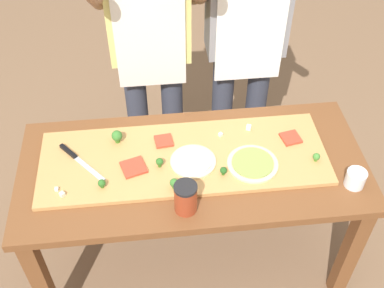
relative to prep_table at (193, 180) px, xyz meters
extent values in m
plane|color=brown|center=(0.00, 0.00, -0.64)|extent=(8.00, 8.00, 0.00)
cube|color=brown|center=(-0.72, -0.29, -0.28)|extent=(0.07, 0.07, 0.71)
cube|color=brown|center=(0.72, -0.29, -0.28)|extent=(0.07, 0.07, 0.71)
cube|color=brown|center=(-0.72, 0.29, -0.28)|extent=(0.07, 0.07, 0.71)
cube|color=brown|center=(0.72, 0.29, -0.28)|extent=(0.07, 0.07, 0.71)
cube|color=brown|center=(0.00, 0.00, 0.09)|extent=(1.56, 0.70, 0.04)
cube|color=tan|center=(-0.04, 0.03, 0.12)|extent=(1.29, 0.45, 0.02)
cube|color=#B7BABF|center=(-0.46, 0.00, 0.13)|extent=(0.14, 0.16, 0.00)
cube|color=black|center=(-0.55, 0.11, 0.14)|extent=(0.09, 0.10, 0.02)
cylinder|color=beige|center=(0.26, -0.05, 0.13)|extent=(0.23, 0.23, 0.01)
cylinder|color=#899E4C|center=(0.26, -0.05, 0.14)|extent=(0.19, 0.19, 0.01)
cylinder|color=beige|center=(0.00, -0.01, 0.13)|extent=(0.20, 0.20, 0.01)
cylinder|color=silver|center=(0.00, -0.01, 0.14)|extent=(0.17, 0.17, 0.01)
cube|color=#BC3D28|center=(0.47, 0.09, 0.14)|extent=(0.10, 0.10, 0.01)
cube|color=#BC3D28|center=(-0.12, 0.13, 0.14)|extent=(0.09, 0.09, 0.01)
cube|color=#BC3D28|center=(-0.26, -0.01, 0.14)|extent=(0.13, 0.13, 0.01)
cylinder|color=#3F7220|center=(-0.33, 0.16, 0.14)|extent=(0.02, 0.02, 0.02)
sphere|color=#38752D|center=(-0.33, 0.16, 0.17)|extent=(0.05, 0.05, 0.05)
cylinder|color=#487A23|center=(0.54, -0.06, 0.14)|extent=(0.01, 0.01, 0.01)
sphere|color=#427F33|center=(0.54, -0.06, 0.15)|extent=(0.03, 0.03, 0.03)
cylinder|color=#366618|center=(-0.15, -0.02, 0.14)|extent=(0.02, 0.02, 0.02)
sphere|color=#2D6623|center=(-0.15, -0.02, 0.16)|extent=(0.03, 0.03, 0.03)
cylinder|color=#3F7220|center=(-0.10, -0.14, 0.14)|extent=(0.02, 0.02, 0.02)
sphere|color=#38752D|center=(-0.10, -0.14, 0.16)|extent=(0.04, 0.04, 0.04)
cylinder|color=#366618|center=(-0.40, -0.11, 0.14)|extent=(0.01, 0.01, 0.01)
sphere|color=#2D6623|center=(-0.40, -0.11, 0.15)|extent=(0.03, 0.03, 0.03)
cylinder|color=#2C5915|center=(0.12, -0.09, 0.14)|extent=(0.01, 0.01, 0.01)
sphere|color=#23561E|center=(0.12, -0.09, 0.15)|extent=(0.03, 0.03, 0.03)
cube|color=white|center=(-0.59, -0.10, 0.14)|extent=(0.02, 0.02, 0.01)
cube|color=silver|center=(-0.56, -0.14, 0.14)|extent=(0.03, 0.03, 0.02)
cube|color=white|center=(0.15, 0.15, 0.14)|extent=(0.02, 0.02, 0.02)
cube|color=white|center=(0.29, 0.18, 0.14)|extent=(0.03, 0.03, 0.02)
cylinder|color=white|center=(0.67, -0.19, 0.15)|extent=(0.09, 0.09, 0.08)
cylinder|color=white|center=(0.67, -0.19, 0.13)|extent=(0.08, 0.08, 0.04)
cylinder|color=#99381E|center=(-0.06, -0.24, 0.17)|extent=(0.09, 0.09, 0.13)
cylinder|color=black|center=(-0.06, -0.24, 0.25)|extent=(0.10, 0.10, 0.01)
cylinder|color=#333847|center=(-0.25, 0.64, -0.19)|extent=(0.12, 0.12, 0.90)
cylinder|color=#333847|center=(-0.05, 0.64, -0.19)|extent=(0.12, 0.12, 0.90)
cube|color=#D1C670|center=(-0.15, 0.64, 0.54)|extent=(0.40, 0.20, 0.55)
cube|color=silver|center=(-0.15, 0.54, 0.46)|extent=(0.34, 0.01, 0.60)
cylinder|color=#333847|center=(0.24, 0.64, -0.19)|extent=(0.12, 0.12, 0.90)
cylinder|color=#333847|center=(0.44, 0.64, -0.19)|extent=(0.12, 0.12, 0.90)
cube|color=gray|center=(0.34, 0.64, 0.54)|extent=(0.40, 0.20, 0.55)
cube|color=white|center=(0.34, 0.54, 0.46)|extent=(0.34, 0.01, 0.60)
camera|label=1|loc=(-0.16, -1.44, 1.69)|focal=44.78mm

